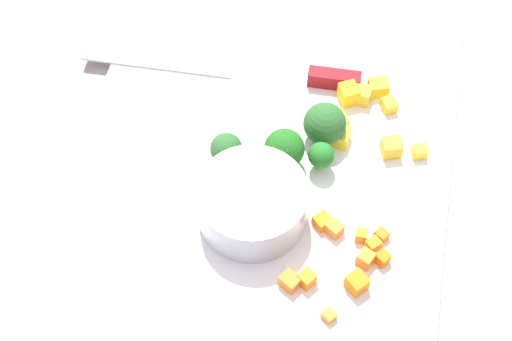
# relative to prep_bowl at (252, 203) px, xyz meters

# --- Properties ---
(ground_plane) EXTENTS (4.00, 4.00, 0.00)m
(ground_plane) POSITION_rel_prep_bowl_xyz_m (0.04, 0.01, -0.03)
(ground_plane) COLOR gray
(cutting_board) EXTENTS (0.51, 0.38, 0.01)m
(cutting_board) POSITION_rel_prep_bowl_xyz_m (0.04, 0.01, -0.03)
(cutting_board) COLOR white
(cutting_board) RESTS_ON ground_plane
(prep_bowl) EXTENTS (0.10, 0.10, 0.04)m
(prep_bowl) POSITION_rel_prep_bowl_xyz_m (0.00, 0.00, 0.00)
(prep_bowl) COLOR #B2B5C0
(prep_bowl) RESTS_ON cutting_board
(chef_knife) EXTENTS (0.03, 0.31, 0.02)m
(chef_knife) POSITION_rel_prep_bowl_xyz_m (0.17, 0.03, -0.02)
(chef_knife) COLOR silver
(chef_knife) RESTS_ON cutting_board
(carrot_dice_0) EXTENTS (0.02, 0.02, 0.01)m
(carrot_dice_0) POSITION_rel_prep_bowl_xyz_m (-0.02, -0.13, -0.02)
(carrot_dice_0) COLOR orange
(carrot_dice_0) RESTS_ON cutting_board
(carrot_dice_1) EXTENTS (0.02, 0.02, 0.02)m
(carrot_dice_1) POSITION_rel_prep_bowl_xyz_m (-0.05, -0.11, -0.01)
(carrot_dice_1) COLOR orange
(carrot_dice_1) RESTS_ON cutting_board
(carrot_dice_2) EXTENTS (0.02, 0.02, 0.01)m
(carrot_dice_2) POSITION_rel_prep_bowl_xyz_m (-0.00, -0.08, -0.02)
(carrot_dice_2) COLOR orange
(carrot_dice_2) RESTS_ON cutting_board
(carrot_dice_3) EXTENTS (0.02, 0.02, 0.01)m
(carrot_dice_3) POSITION_rel_prep_bowl_xyz_m (-0.01, -0.12, -0.02)
(carrot_dice_3) COLOR orange
(carrot_dice_3) RESTS_ON cutting_board
(carrot_dice_4) EXTENTS (0.01, 0.01, 0.01)m
(carrot_dice_4) POSITION_rel_prep_bowl_xyz_m (-0.00, -0.10, -0.02)
(carrot_dice_4) COLOR orange
(carrot_dice_4) RESTS_ON cutting_board
(carrot_dice_5) EXTENTS (0.02, 0.02, 0.01)m
(carrot_dice_5) POSITION_rel_prep_bowl_xyz_m (-0.03, -0.11, -0.01)
(carrot_dice_5) COLOR orange
(carrot_dice_5) RESTS_ON cutting_board
(carrot_dice_6) EXTENTS (0.01, 0.01, 0.01)m
(carrot_dice_6) POSITION_rel_prep_bowl_xyz_m (-0.09, -0.09, -0.02)
(carrot_dice_6) COLOR orange
(carrot_dice_6) RESTS_ON cutting_board
(carrot_dice_7) EXTENTS (0.02, 0.02, 0.01)m
(carrot_dice_7) POSITION_rel_prep_bowl_xyz_m (0.00, -0.07, -0.02)
(carrot_dice_7) COLOR orange
(carrot_dice_7) RESTS_ON cutting_board
(carrot_dice_8) EXTENTS (0.02, 0.02, 0.01)m
(carrot_dice_8) POSITION_rel_prep_bowl_xyz_m (0.00, -0.12, -0.02)
(carrot_dice_8) COLOR orange
(carrot_dice_8) RESTS_ON cutting_board
(carrot_dice_9) EXTENTS (0.02, 0.02, 0.01)m
(carrot_dice_9) POSITION_rel_prep_bowl_xyz_m (-0.06, -0.06, -0.01)
(carrot_dice_9) COLOR orange
(carrot_dice_9) RESTS_ON cutting_board
(carrot_dice_10) EXTENTS (0.02, 0.02, 0.01)m
(carrot_dice_10) POSITION_rel_prep_bowl_xyz_m (-0.06, -0.05, -0.02)
(carrot_dice_10) COLOR orange
(carrot_dice_10) RESTS_ON cutting_board
(pepper_dice_0) EXTENTS (0.03, 0.03, 0.02)m
(pepper_dice_0) POSITION_rel_prep_bowl_xyz_m (0.16, -0.07, -0.01)
(pepper_dice_0) COLOR yellow
(pepper_dice_0) RESTS_ON cutting_board
(pepper_dice_1) EXTENTS (0.02, 0.02, 0.01)m
(pepper_dice_1) POSITION_rel_prep_bowl_xyz_m (0.10, -0.15, -0.02)
(pepper_dice_1) COLOR yellow
(pepper_dice_1) RESTS_ON cutting_board
(pepper_dice_2) EXTENTS (0.02, 0.02, 0.02)m
(pepper_dice_2) POSITION_rel_prep_bowl_xyz_m (0.10, -0.07, -0.01)
(pepper_dice_2) COLOR yellow
(pepper_dice_2) RESTS_ON cutting_board
(pepper_dice_3) EXTENTS (0.02, 0.02, 0.02)m
(pepper_dice_3) POSITION_rel_prep_bowl_xyz_m (0.18, -0.10, -0.01)
(pepper_dice_3) COLOR yellow
(pepper_dice_3) RESTS_ON cutting_board
(pepper_dice_4) EXTENTS (0.02, 0.02, 0.01)m
(pepper_dice_4) POSITION_rel_prep_bowl_xyz_m (0.16, -0.11, -0.02)
(pepper_dice_4) COLOR gold
(pepper_dice_4) RESTS_ON cutting_board
(pepper_dice_5) EXTENTS (0.02, 0.02, 0.02)m
(pepper_dice_5) POSITION_rel_prep_bowl_xyz_m (0.10, -0.12, -0.01)
(pepper_dice_5) COLOR yellow
(pepper_dice_5) RESTS_ON cutting_board
(pepper_dice_6) EXTENTS (0.02, 0.02, 0.02)m
(pepper_dice_6) POSITION_rel_prep_bowl_xyz_m (0.16, -0.08, -0.01)
(pepper_dice_6) COLOR yellow
(pepper_dice_6) RESTS_ON cutting_board
(pepper_dice_7) EXTENTS (0.02, 0.02, 0.02)m
(pepper_dice_7) POSITION_rel_prep_bowl_xyz_m (0.12, -0.06, -0.01)
(pepper_dice_7) COLOR yellow
(pepper_dice_7) RESTS_ON cutting_board
(broccoli_floret_0) EXTENTS (0.04, 0.04, 0.04)m
(broccoli_floret_0) POSITION_rel_prep_bowl_xyz_m (0.07, -0.02, 0.00)
(broccoli_floret_0) COLOR #84C355
(broccoli_floret_0) RESTS_ON cutting_board
(broccoli_floret_1) EXTENTS (0.03, 0.03, 0.03)m
(broccoli_floret_1) POSITION_rel_prep_bowl_xyz_m (0.07, -0.05, -0.00)
(broccoli_floret_1) COLOR #80C455
(broccoli_floret_1) RESTS_ON cutting_board
(broccoli_floret_2) EXTENTS (0.04, 0.04, 0.04)m
(broccoli_floret_2) POSITION_rel_prep_bowl_xyz_m (0.11, -0.05, 0.00)
(broccoli_floret_2) COLOR #85B86B
(broccoli_floret_2) RESTS_ON cutting_board
(broccoli_floret_3) EXTENTS (0.03, 0.03, 0.04)m
(broccoli_floret_3) POSITION_rel_prep_bowl_xyz_m (0.05, 0.04, 0.00)
(broccoli_floret_3) COLOR #8EBB6A
(broccoli_floret_3) RESTS_ON cutting_board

